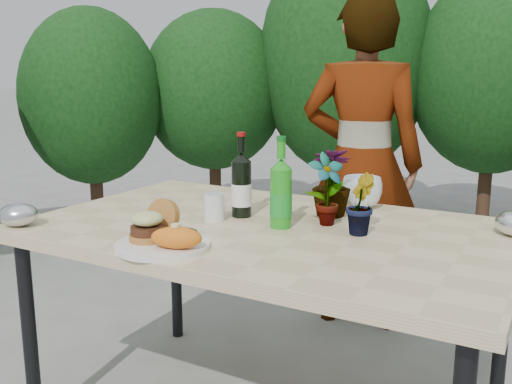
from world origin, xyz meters
The scene contains 16 objects.
patio_table centered at (0.00, 0.00, 0.69)m, with size 1.60×1.00×0.75m.
shrub_hedge centered at (0.18, 1.81, 1.13)m, with size 6.82×4.97×2.32m.
dinner_plate centered at (-0.15, -0.37, 0.76)m, with size 0.28×0.28×0.01m, color white.
burger_stack centered at (-0.21, -0.36, 0.81)m, with size 0.11×0.16×0.11m.
sweet_potato centered at (-0.08, -0.39, 0.80)m, with size 0.15×0.08×0.06m, color orange.
grilled_veg centered at (-0.13, -0.28, 0.78)m, with size 0.08×0.05×0.03m.
wine_bottle centered at (-0.14, 0.07, 0.86)m, with size 0.07×0.07×0.30m.
sparkling_water centered at (0.05, 0.00, 0.86)m, with size 0.07×0.07×0.30m.
plastic_cup centered at (-0.19, -0.03, 0.80)m, with size 0.07×0.07×0.10m, color silver.
seedling_left centered at (0.17, 0.10, 0.87)m, with size 0.13×0.09×0.25m, color #24541C.
seedling_mid centered at (0.30, 0.06, 0.85)m, with size 0.11×0.09×0.19m, color #246121.
seedling_right centered at (0.13, 0.23, 0.87)m, with size 0.14×0.14×0.25m, color #1F571E.
blue_bowl centered at (0.19, 0.41, 0.81)m, with size 0.15×0.15×0.12m, color silver.
foil_packet_left centered at (-0.72, -0.42, 0.79)m, with size 0.13×0.11×0.08m, color #B6B9BD.
person centered at (-0.02, 1.02, 0.82)m, with size 0.60×0.39×1.64m, color #A46E52.
terracotta_pot centered at (-1.47, 1.91, 0.07)m, with size 0.17×0.17×0.14m.
Camera 1 is at (0.88, -1.64, 1.26)m, focal length 40.00 mm.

